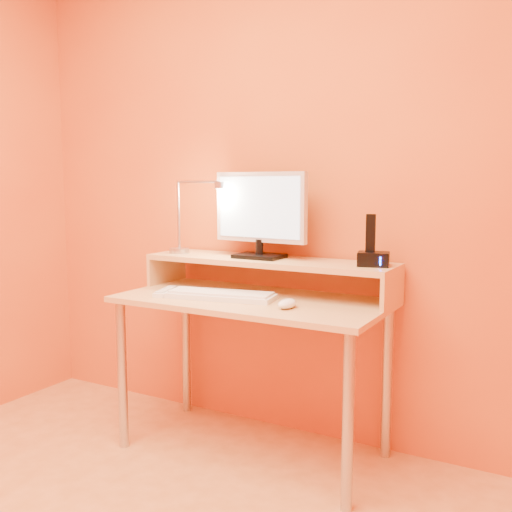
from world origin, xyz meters
The scene contains 25 objects.
wall_back centered at (0.00, 1.50, 1.25)m, with size 3.00×0.04×2.50m, color orange.
desk_leg_fl centered at (-0.55, 0.93, 0.35)m, with size 0.04×0.04×0.69m, color #AEAEB5.
desk_leg_fr centered at (0.55, 0.93, 0.35)m, with size 0.04×0.04×0.69m, color #AEAEB5.
desk_leg_bl centered at (-0.55, 1.43, 0.35)m, with size 0.04×0.04×0.69m, color #AEAEB5.
desk_leg_br centered at (0.55, 1.43, 0.35)m, with size 0.04×0.04×0.69m, color #AEAEB5.
desk_lower centered at (0.00, 1.18, 0.71)m, with size 1.20×0.60×0.03m, color tan.
shelf_riser_left centered at (-0.59, 1.33, 0.79)m, with size 0.02×0.30×0.14m, color tan.
shelf_riser_right centered at (0.59, 1.33, 0.79)m, with size 0.02×0.30×0.14m, color tan.
desk_shelf centered at (0.00, 1.33, 0.87)m, with size 1.20×0.30×0.03m, color tan.
monitor_foot centered at (-0.05, 1.33, 0.89)m, with size 0.22×0.16×0.02m, color black.
monitor_neck centered at (-0.05, 1.33, 0.93)m, with size 0.04×0.04×0.07m, color black.
monitor_panel centered at (-0.05, 1.34, 1.12)m, with size 0.48×0.04×0.33m, color silver.
monitor_back centered at (-0.05, 1.36, 1.12)m, with size 0.43×0.01×0.28m, color black.
monitor_screen centered at (-0.05, 1.32, 1.12)m, with size 0.43×0.00×0.28m, color #B4DCFB.
lamp_base centered at (-0.49, 1.30, 0.89)m, with size 0.10×0.10×0.03m, color #AEAEB5.
lamp_post centered at (-0.49, 1.30, 1.07)m, with size 0.01×0.01×0.33m, color #AEAEB5.
lamp_arm centered at (-0.37, 1.30, 1.24)m, with size 0.01×0.01×0.24m, color #AEAEB5.
lamp_head centered at (-0.25, 1.30, 1.22)m, with size 0.04×0.04×0.03m, color #AEAEB5.
lamp_bulb centered at (-0.25, 1.30, 1.20)m, with size 0.03×0.03×0.00m, color #FFEAC6.
phone_dock centered at (0.50, 1.33, 0.91)m, with size 0.13×0.10×0.06m, color black.
phone_handset centered at (0.49, 1.33, 1.02)m, with size 0.04×0.03×0.16m, color black.
phone_led centered at (0.55, 1.28, 0.91)m, with size 0.01×0.00×0.04m, color blue.
keyboard centered at (-0.12, 1.10, 0.73)m, with size 0.48×0.15×0.02m, color white.
mouse centered at (0.23, 1.06, 0.74)m, with size 0.06×0.11×0.04m, color white.
remote_control centered at (-0.40, 1.07, 0.73)m, with size 0.05×0.20×0.02m, color white.
Camera 1 is at (1.25, -1.03, 1.23)m, focal length 40.64 mm.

